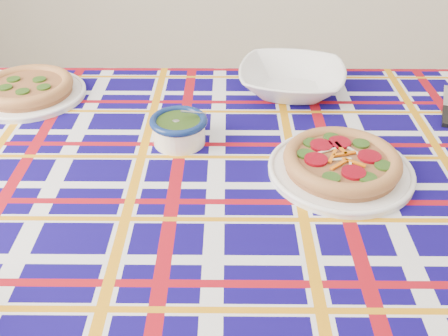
# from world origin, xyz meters

# --- Properties ---
(dining_table) EXTENTS (1.81, 1.20, 0.82)m
(dining_table) POSITION_xyz_m (-0.21, -0.13, 0.74)
(dining_table) COLOR brown
(dining_table) RESTS_ON floor
(tablecloth) EXTENTS (1.84, 1.23, 0.12)m
(tablecloth) POSITION_xyz_m (-0.21, -0.13, 0.77)
(tablecloth) COLOR #0C0455
(tablecloth) RESTS_ON dining_table
(main_focaccia_plate) EXTENTS (0.33, 0.33, 0.06)m
(main_focaccia_plate) POSITION_xyz_m (-0.02, -0.12, 0.85)
(main_focaccia_plate) COLOR brown
(main_focaccia_plate) RESTS_ON tablecloth
(pesto_bowl) EXTENTS (0.15, 0.15, 0.08)m
(pesto_bowl) POSITION_xyz_m (-0.39, -0.02, 0.86)
(pesto_bowl) COLOR #1C330E
(pesto_bowl) RESTS_ON tablecloth
(serving_bowl) EXTENTS (0.32, 0.32, 0.07)m
(serving_bowl) POSITION_xyz_m (-0.12, 0.27, 0.86)
(serving_bowl) COLOR white
(serving_bowl) RESTS_ON tablecloth
(second_focaccia_plate) EXTENTS (0.37, 0.37, 0.06)m
(second_focaccia_plate) POSITION_xyz_m (-0.84, 0.18, 0.85)
(second_focaccia_plate) COLOR brown
(second_focaccia_plate) RESTS_ON tablecloth
(table_knife) EXTENTS (0.10, 0.26, 0.01)m
(table_knife) POSITION_xyz_m (0.31, 0.25, 0.83)
(table_knife) COLOR silver
(table_knife) RESTS_ON tablecloth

